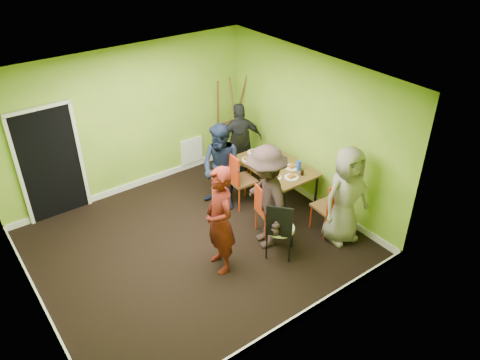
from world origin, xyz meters
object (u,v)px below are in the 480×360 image
object	(u,v)px
person_left_near	(266,198)
chair_bentwood	(280,227)
chair_left_far	(238,177)
thermos	(275,156)
easel	(230,120)
chair_front_end	(331,204)
orange_bottle	(266,159)
dining_table	(276,167)
person_standing	(220,221)
person_back_end	(240,141)
chair_back_end	(243,148)
person_front_end	(346,196)
blue_bottle	(299,166)
person_left_far	(222,168)
chair_left_near	(266,208)

from	to	relation	value
person_left_near	chair_bentwood	bearing A→B (deg)	13.70
chair_left_far	thermos	bearing A→B (deg)	80.21
chair_bentwood	easel	distance (m)	3.33
chair_front_end	orange_bottle	size ratio (longest dim) A/B	13.57
chair_bentwood	easel	size ratio (longest dim) A/B	0.55
dining_table	chair_bentwood	bearing A→B (deg)	-127.75
dining_table	chair_bentwood	xyz separation A→B (m)	(-1.01, -1.30, -0.12)
person_standing	person_back_end	xyz separation A→B (m)	(1.90, 2.08, -0.10)
chair_back_end	easel	distance (m)	0.87
chair_front_end	orange_bottle	xyz separation A→B (m)	(-0.14, 1.55, 0.21)
orange_bottle	person_front_end	size ratio (longest dim) A/B	0.04
thermos	blue_bottle	size ratio (longest dim) A/B	1.35
orange_bottle	person_front_end	distance (m)	1.79
chair_front_end	person_left_far	distance (m)	2.03
orange_bottle	person_left_far	xyz separation A→B (m)	(-0.87, 0.19, 0.03)
orange_bottle	person_back_end	distance (m)	0.91
thermos	person_left_near	xyz separation A→B (m)	(-1.02, -0.99, 0.02)
chair_front_end	person_standing	size ratio (longest dim) A/B	0.58
person_left_far	person_back_end	bearing A→B (deg)	104.65
dining_table	thermos	world-z (taller)	thermos
chair_left_far	blue_bottle	distance (m)	1.11
blue_bottle	person_left_far	bearing A→B (deg)	145.22
chair_left_near	person_back_end	size ratio (longest dim) A/B	0.59
thermos	person_left_near	bearing A→B (deg)	-135.95
chair_left_far	person_left_far	distance (m)	0.36
thermos	person_front_end	xyz separation A→B (m)	(0.09, -1.66, -0.02)
person_back_end	chair_back_end	bearing A→B (deg)	92.88
chair_left_near	person_left_near	size ratio (longest dim) A/B	0.52
chair_left_near	thermos	world-z (taller)	thermos
blue_bottle	person_back_end	xyz separation A→B (m)	(-0.20, 1.50, -0.05)
chair_back_end	person_back_end	bearing A→B (deg)	-120.77
person_standing	person_left_far	xyz separation A→B (m)	(0.97, 1.36, -0.06)
person_standing	person_back_end	bearing A→B (deg)	147.07
easel	thermos	size ratio (longest dim) A/B	7.74
chair_left_far	person_standing	size ratio (longest dim) A/B	0.62
chair_back_end	orange_bottle	distance (m)	0.76
dining_table	person_left_far	size ratio (longest dim) A/B	0.91
person_left_far	person_front_end	size ratio (longest dim) A/B	0.96
dining_table	chair_left_near	distance (m)	1.09
chair_front_end	person_back_end	xyz separation A→B (m)	(-0.08, 2.46, 0.21)
orange_bottle	person_left_near	world-z (taller)	person_left_near
chair_left_near	thermos	distance (m)	1.22
easel	person_front_end	world-z (taller)	easel
chair_bentwood	person_back_end	size ratio (longest dim) A/B	0.66
dining_table	chair_bentwood	world-z (taller)	chair_bentwood
chair_left_near	person_standing	bearing A→B (deg)	-67.35
chair_front_end	blue_bottle	bearing A→B (deg)	86.57
chair_back_end	orange_bottle	world-z (taller)	chair_back_end
person_front_end	chair_back_end	bearing A→B (deg)	99.95
chair_back_end	blue_bottle	bearing A→B (deg)	85.89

